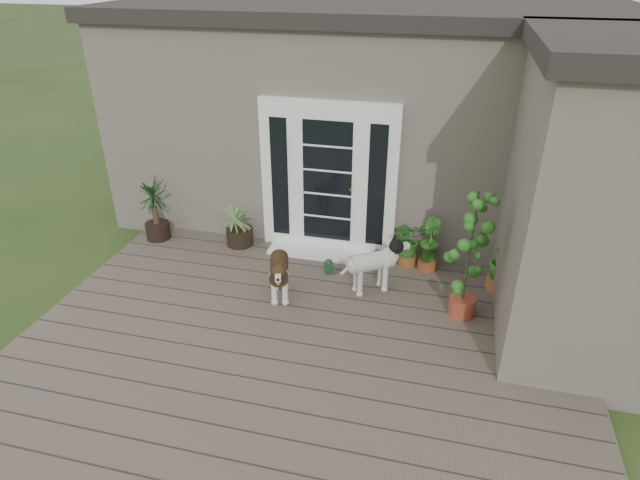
# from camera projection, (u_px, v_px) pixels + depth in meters

# --- Properties ---
(deck) EXTENTS (6.20, 4.60, 0.12)m
(deck) POSITION_uv_depth(u_px,v_px,m) (299.00, 347.00, 5.99)
(deck) COLOR #6B5B4C
(deck) RESTS_ON ground
(house_main) EXTENTS (7.40, 4.00, 3.10)m
(house_main) POSITION_uv_depth(u_px,v_px,m) (368.00, 116.00, 8.93)
(house_main) COLOR #665E54
(house_main) RESTS_ON ground
(roof_main) EXTENTS (7.60, 4.20, 0.20)m
(roof_main) POSITION_uv_depth(u_px,v_px,m) (373.00, 8.00, 8.15)
(roof_main) COLOR #2D2826
(roof_main) RESTS_ON house_main
(house_wing) EXTENTS (1.60, 2.40, 3.10)m
(house_wing) POSITION_uv_depth(u_px,v_px,m) (594.00, 212.00, 5.60)
(house_wing) COLOR #665E54
(house_wing) RESTS_ON ground
(roof_wing) EXTENTS (1.80, 2.60, 0.20)m
(roof_wing) POSITION_uv_depth(u_px,v_px,m) (638.00, 45.00, 4.83)
(roof_wing) COLOR #2D2826
(roof_wing) RESTS_ON house_wing
(door_unit) EXTENTS (1.90, 0.14, 2.15)m
(door_unit) POSITION_uv_depth(u_px,v_px,m) (328.00, 179.00, 7.38)
(door_unit) COLOR white
(door_unit) RESTS_ON deck
(door_step) EXTENTS (1.60, 0.40, 0.05)m
(door_step) POSITION_uv_depth(u_px,v_px,m) (324.00, 253.00, 7.70)
(door_step) COLOR white
(door_step) RESTS_ON deck
(brindle_dog) EXTENTS (0.51, 0.79, 0.61)m
(brindle_dog) POSITION_uv_depth(u_px,v_px,m) (279.00, 276.00, 6.62)
(brindle_dog) COLOR #3C2916
(brindle_dog) RESTS_ON deck
(white_dog) EXTENTS (0.80, 0.68, 0.62)m
(white_dog) POSITION_uv_depth(u_px,v_px,m) (371.00, 269.00, 6.75)
(white_dog) COLOR white
(white_dog) RESTS_ON deck
(spider_plant) EXTENTS (0.79, 0.79, 0.69)m
(spider_plant) POSITION_uv_depth(u_px,v_px,m) (239.00, 223.00, 7.83)
(spider_plant) COLOR #98BD74
(spider_plant) RESTS_ON deck
(yucca) EXTENTS (0.88, 0.88, 0.98)m
(yucca) POSITION_uv_depth(u_px,v_px,m) (155.00, 208.00, 7.93)
(yucca) COLOR black
(yucca) RESTS_ON deck
(herb_a) EXTENTS (0.62, 0.62, 0.59)m
(herb_a) POSITION_uv_depth(u_px,v_px,m) (408.00, 246.00, 7.32)
(herb_a) COLOR #175218
(herb_a) RESTS_ON deck
(herb_b) EXTENTS (0.45, 0.45, 0.53)m
(herb_b) POSITION_uv_depth(u_px,v_px,m) (428.00, 251.00, 7.25)
(herb_b) COLOR #204E16
(herb_b) RESTS_ON deck
(herb_c) EXTENTS (0.49, 0.49, 0.56)m
(herb_c) POSITION_uv_depth(u_px,v_px,m) (500.00, 270.00, 6.80)
(herb_c) COLOR #1B5F1B
(herb_c) RESTS_ON deck
(sapling) EXTENTS (0.62, 0.62, 1.66)m
(sapling) POSITION_uv_depth(u_px,v_px,m) (469.00, 253.00, 6.05)
(sapling) COLOR #224F16
(sapling) RESTS_ON deck
(clog_left) EXTENTS (0.21, 0.32, 0.09)m
(clog_left) POSITION_uv_depth(u_px,v_px,m) (329.00, 267.00, 7.31)
(clog_left) COLOR #16381E
(clog_left) RESTS_ON deck
(clog_right) EXTENTS (0.20, 0.34, 0.10)m
(clog_right) POSITION_uv_depth(u_px,v_px,m) (375.00, 258.00, 7.53)
(clog_right) COLOR #16381E
(clog_right) RESTS_ON deck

